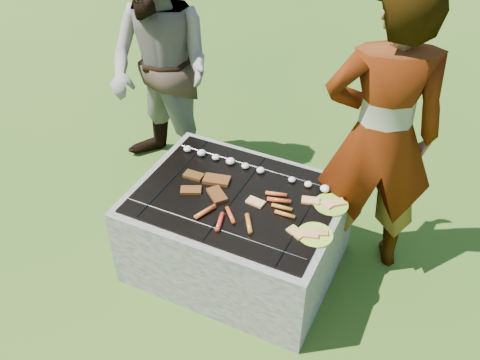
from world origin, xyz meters
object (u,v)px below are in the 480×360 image
Objects in this scene: plate_far at (331,205)px; fire_pit at (237,233)px; plate_near at (315,235)px; cook at (381,137)px; bystander at (161,71)px.

fire_pit is at bearing -162.41° from plate_far.
fire_pit is 0.66m from plate_near.
plate_far is at bearing 17.59° from fire_pit.
fire_pit is 1.12m from cook.
cook is at bearing 5.90° from bystander.
bystander reaches higher than plate_near.
cook is at bearing 31.73° from fire_pit.
cook is at bearing 72.86° from plate_near.
fire_pit is at bearing -21.63° from bystander.
plate_far is 1.07× the size of plate_near.
plate_far is (0.56, 0.18, 0.33)m from fire_pit.
fire_pit is 0.67m from plate_far.
plate_far is at bearing 38.05° from cook.
plate_near is at bearing -11.60° from fire_pit.
cook is (0.74, 0.45, 0.71)m from fire_pit.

